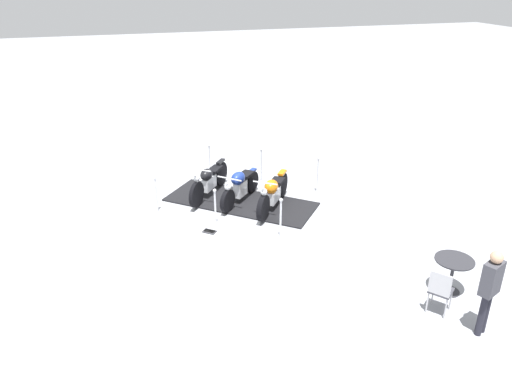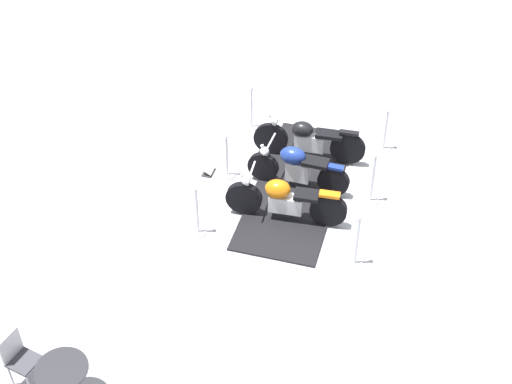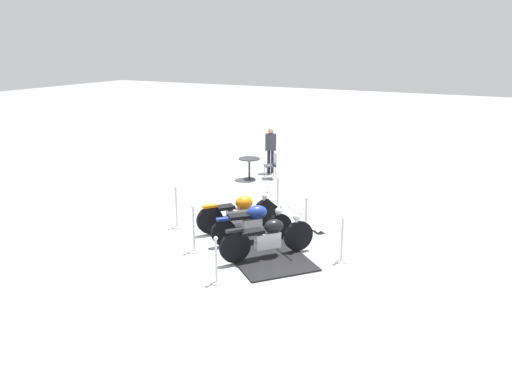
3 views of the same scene
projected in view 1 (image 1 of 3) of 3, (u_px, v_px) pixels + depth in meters
The scene contains 15 objects.
ground_plane at pixel (240, 202), 13.93m from camera, with size 80.00×80.00×0.00m, color #A8AAB2.
display_platform at pixel (240, 202), 13.92m from camera, with size 4.16×1.62×0.04m, color black.
motorcycle_black at pixel (209, 180), 14.05m from camera, with size 1.91×1.49×1.05m.
motorcycle_navy at pixel (240, 186), 13.69m from camera, with size 1.58×1.49×0.92m.
motorcycle_copper at pixel (273, 193), 13.34m from camera, with size 1.91×1.48×1.01m.
stanchion_left_rear at pixel (317, 181), 14.33m from camera, with size 0.30×0.30×1.13m.
stanchion_right_front at pixel (157, 202), 13.24m from camera, with size 0.34×0.34×1.05m.
stanchion_right_rear at pixel (280, 225), 11.91m from camera, with size 0.31×0.31×1.09m.
stanchion_left_front at pixel (210, 164), 15.65m from camera, with size 0.29×0.29×1.01m.
stanchion_right_mid at pixel (215, 213), 12.58m from camera, with size 0.32×0.32×1.01m.
stanchion_left_mid at pixel (261, 173), 15.00m from camera, with size 0.35×0.35×1.15m.
info_placard at pixel (209, 230), 12.35m from camera, with size 0.36×0.38×0.19m.
cafe_table at pixel (453, 268), 9.86m from camera, with size 0.77×0.77×0.77m.
cafe_chair_near_table at pixel (440, 289), 9.26m from camera, with size 0.56×0.56×0.95m.
bystander_person at pixel (490, 286), 8.56m from camera, with size 0.36×0.45×1.70m.
Camera 1 is at (-12.16, 3.21, 6.02)m, focal length 34.89 mm.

